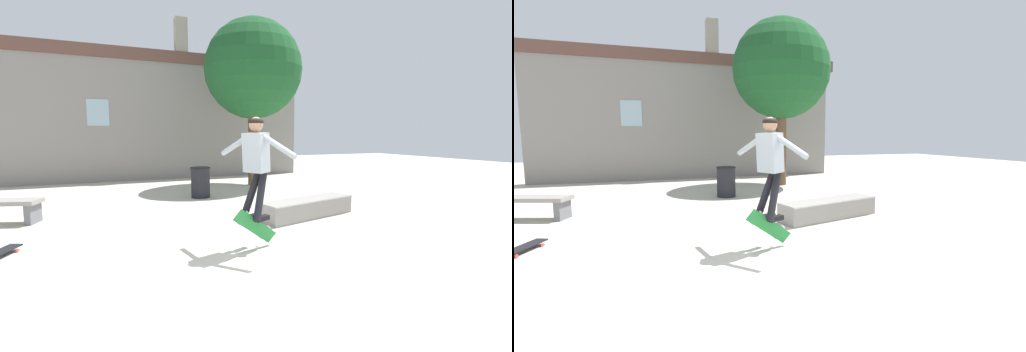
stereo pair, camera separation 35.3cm
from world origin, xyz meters
TOP-DOWN VIEW (x-y plane):
  - ground_plane at (0.00, 0.00)m, footprint 40.00×40.00m
  - building_backdrop at (0.01, 9.50)m, footprint 11.58×0.52m
  - tree_right at (2.56, 6.74)m, footprint 3.16×3.16m
  - skate_ledge at (1.86, 2.15)m, footprint 2.22×1.06m
  - trash_bin at (0.37, 5.14)m, footprint 0.54×0.54m
  - skater at (0.15, 0.78)m, footprint 0.70×1.26m
  - skateboard_flipping at (0.12, 0.74)m, footprint 0.75×0.26m

SIDE VIEW (x-z plane):
  - ground_plane at x=0.00m, z-range 0.00..0.00m
  - skate_ledge at x=1.86m, z-range 0.00..0.38m
  - skateboard_flipping at x=0.12m, z-range 0.03..0.65m
  - trash_bin at x=0.37m, z-range 0.02..0.83m
  - skater at x=0.15m, z-range 0.58..2.08m
  - building_backdrop at x=0.01m, z-range -0.52..5.41m
  - tree_right at x=2.56m, z-range 1.07..6.40m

